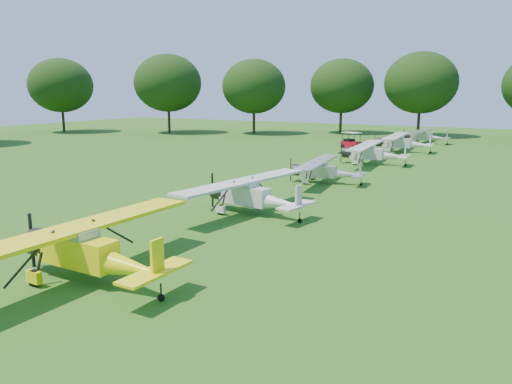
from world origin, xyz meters
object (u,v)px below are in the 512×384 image
(aircraft_2, at_px, (87,248))
(aircraft_5, at_px, (372,152))
(aircraft_4, at_px, (324,169))
(golf_cart, at_px, (351,143))
(aircraft_7, at_px, (425,135))
(aircraft_3, at_px, (252,193))
(aircraft_6, at_px, (401,141))

(aircraft_2, relative_size, aircraft_5, 1.07)
(aircraft_4, bearing_deg, golf_cart, 96.22)
(aircraft_4, bearing_deg, aircraft_7, 80.90)
(aircraft_2, bearing_deg, aircraft_5, 90.69)
(aircraft_5, bearing_deg, aircraft_3, -95.55)
(aircraft_3, distance_m, aircraft_7, 45.27)
(aircraft_6, xyz_separation_m, golf_cart, (-6.32, 0.98, -0.56))
(aircraft_2, bearing_deg, aircraft_3, 90.81)
(aircraft_2, xyz_separation_m, golf_cart, (-5.94, 47.01, -0.62))
(aircraft_7, relative_size, golf_cart, 3.66)
(aircraft_7, bearing_deg, golf_cart, -122.81)
(aircraft_2, height_order, aircraft_4, aircraft_2)
(aircraft_7, height_order, golf_cart, golf_cart)
(aircraft_2, height_order, aircraft_6, aircraft_2)
(aircraft_3, xyz_separation_m, aircraft_6, (0.31, 34.14, 0.01))
(aircraft_6, distance_m, aircraft_7, 11.13)
(aircraft_2, relative_size, aircraft_7, 1.17)
(aircraft_2, xyz_separation_m, aircraft_7, (0.85, 57.14, -0.18))
(aircraft_4, xyz_separation_m, golf_cart, (-5.97, 24.02, -0.40))
(golf_cart, bearing_deg, aircraft_2, -65.07)
(aircraft_7, bearing_deg, aircraft_5, -90.40)
(aircraft_2, bearing_deg, aircraft_6, 90.70)
(aircraft_3, relative_size, aircraft_5, 1.01)
(golf_cart, bearing_deg, aircraft_3, -62.56)
(aircraft_2, height_order, aircraft_3, aircraft_2)
(aircraft_2, bearing_deg, golf_cart, 98.38)
(aircraft_4, height_order, aircraft_5, aircraft_5)
(golf_cart, bearing_deg, aircraft_4, -58.31)
(aircraft_6, bearing_deg, golf_cart, 167.02)
(aircraft_3, bearing_deg, aircraft_7, 97.11)
(aircraft_4, distance_m, aircraft_5, 11.60)
(aircraft_3, distance_m, aircraft_4, 11.11)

